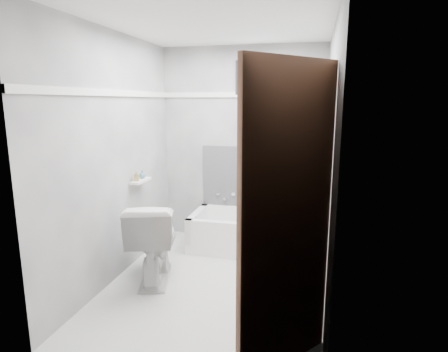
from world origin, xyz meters
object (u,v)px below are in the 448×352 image
(bathtub, at_px, (254,233))
(toilet, at_px, (154,241))
(office_chair, at_px, (294,198))
(soap_bottle_a, at_px, (136,176))
(door, at_px, (330,242))
(soap_bottle_b, at_px, (142,174))

(bathtub, height_order, toilet, toilet)
(office_chair, height_order, soap_bottle_a, office_chair)
(door, bearing_deg, soap_bottle_a, 140.66)
(door, relative_size, soap_bottle_a, 18.28)
(office_chair, bearing_deg, toilet, -119.23)
(bathtub, bearing_deg, toilet, -131.29)
(door, xyz_separation_m, soap_bottle_a, (-1.92, 1.57, -0.03))
(office_chair, xyz_separation_m, soap_bottle_b, (-1.61, -0.54, 0.31))
(office_chair, bearing_deg, soap_bottle_b, -138.73)
(door, bearing_deg, soap_bottle_b, 138.25)
(door, bearing_deg, office_chair, 97.72)
(soap_bottle_a, relative_size, soap_bottle_b, 1.23)
(bathtub, bearing_deg, soap_bottle_b, -157.01)
(soap_bottle_b, bearing_deg, toilet, -55.83)
(door, height_order, soap_bottle_b, door)
(bathtub, relative_size, toilet, 1.85)
(toilet, xyz_separation_m, soap_bottle_b, (-0.32, 0.47, 0.56))
(toilet, height_order, soap_bottle_a, soap_bottle_a)
(office_chair, height_order, toilet, office_chair)
(bathtub, xyz_separation_m, soap_bottle_a, (-1.17, -0.64, 0.76))
(bathtub, distance_m, toilet, 1.30)
(office_chair, relative_size, toilet, 1.31)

